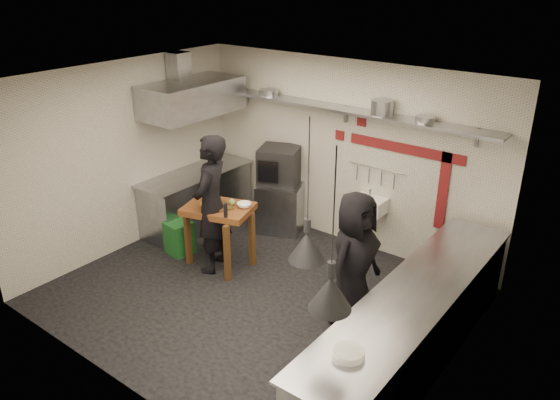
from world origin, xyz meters
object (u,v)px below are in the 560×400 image
Objects in this scene: oven_stand at (280,207)px; chef_left at (211,204)px; chef_right at (354,261)px; prep_table at (220,236)px; green_bin at (179,237)px; combi_oven at (279,165)px.

chef_left reaches higher than oven_stand.
prep_table is at bearing 90.57° from chef_right.
prep_table is 2.25m from chef_right.
green_bin is 0.76m from prep_table.
prep_table reaches higher than green_bin.
chef_left reaches higher than prep_table.
chef_left is at bearing -112.13° from oven_stand.
prep_table is 0.47× the size of chef_left.
prep_table is 0.54m from chef_left.
oven_stand is 1.60× the size of green_bin.
green_bin is 0.54× the size of prep_table.
chef_left reaches higher than chef_right.
chef_left is (-0.01, -1.55, 0.59)m from oven_stand.
green_bin is 1.03m from chef_left.
chef_left is (-0.01, -0.12, 0.53)m from prep_table.
oven_stand is 0.87× the size of prep_table.
chef_left is 2.23m from chef_right.
chef_right is (2.27, -1.54, -0.24)m from combi_oven.
combi_oven is 1.60m from prep_table.
oven_stand reaches higher than green_bin.
chef_right is (2.22, -1.50, 0.45)m from oven_stand.
prep_table is at bearing 9.34° from green_bin.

